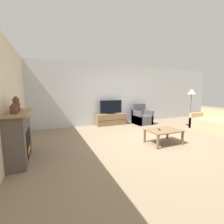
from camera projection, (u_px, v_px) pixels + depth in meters
name	position (u px, v px, depth m)	size (l,w,h in m)	color
ground_plane	(149.00, 140.00, 4.63)	(24.00, 24.00, 0.00)	#89755B
wall_back	(113.00, 95.00, 6.94)	(12.00, 0.06, 2.70)	silver
wall_left	(4.00, 99.00, 3.03)	(0.06, 12.00, 2.70)	beige
fireplace	(19.00, 136.00, 3.20)	(0.46, 1.27, 1.09)	#564C47
mantel_vase_left	(14.00, 109.00, 2.78)	(0.13, 0.13, 0.20)	#512D23
mantel_vase_centre_left	(16.00, 105.00, 3.03)	(0.12, 0.12, 0.32)	#512D23
mantel_clock	(19.00, 107.00, 3.24)	(0.08, 0.11, 0.15)	brown
tv_stand	(111.00, 119.00, 6.75)	(1.39, 0.42, 0.50)	brown
tv	(111.00, 108.00, 6.67)	(1.03, 0.18, 0.61)	black
armchair	(142.00, 117.00, 6.96)	(0.70, 0.76, 0.92)	#4C4C51
coffee_table	(163.00, 131.00, 4.32)	(0.96, 0.66, 0.41)	brown
remote	(159.00, 129.00, 4.31)	(0.10, 0.15, 0.02)	black
couch	(222.00, 125.00, 5.50)	(0.87, 2.04, 0.78)	tan
floor_lamp	(192.00, 94.00, 6.54)	(0.35, 0.35, 1.60)	black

